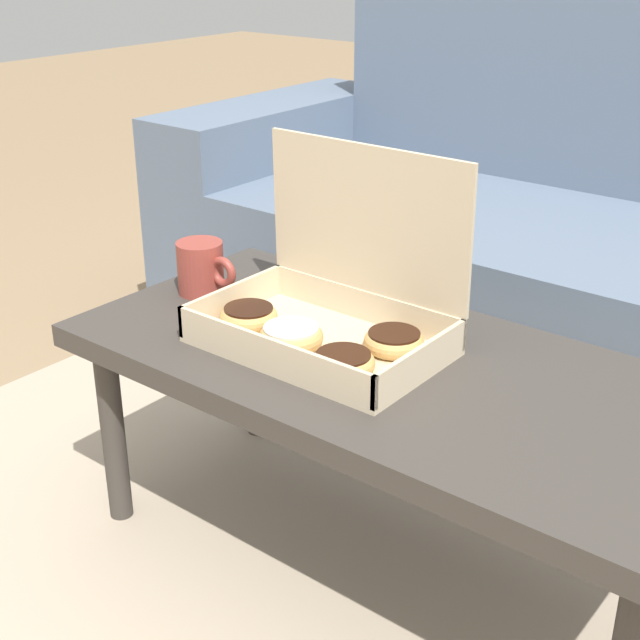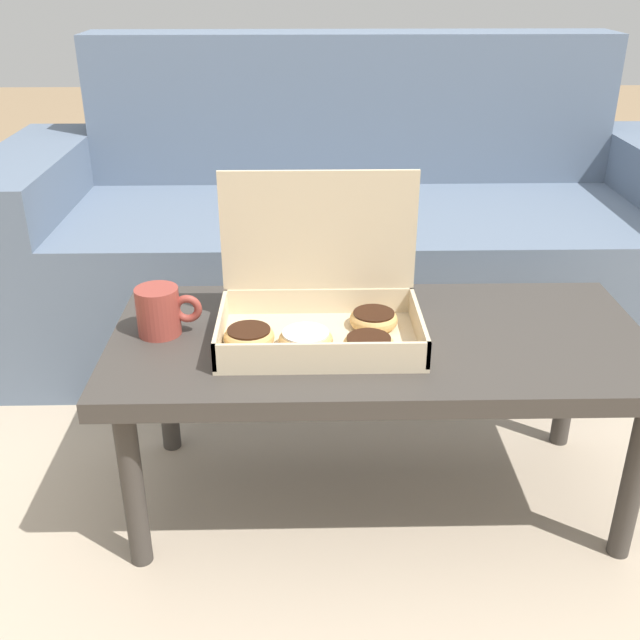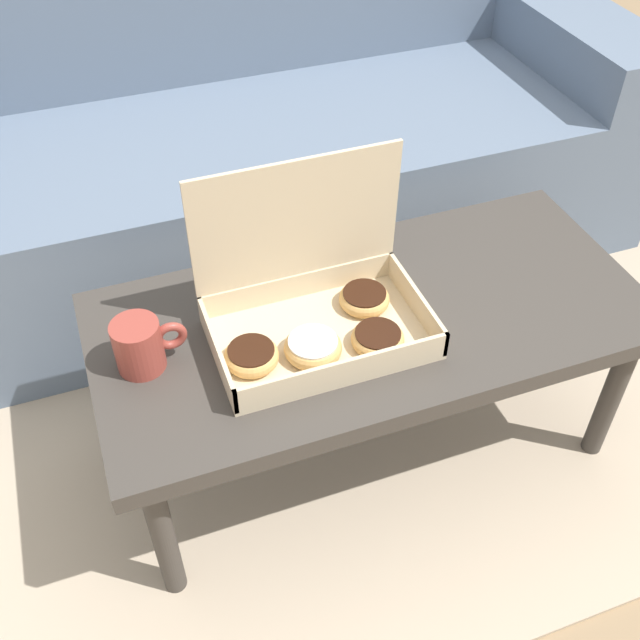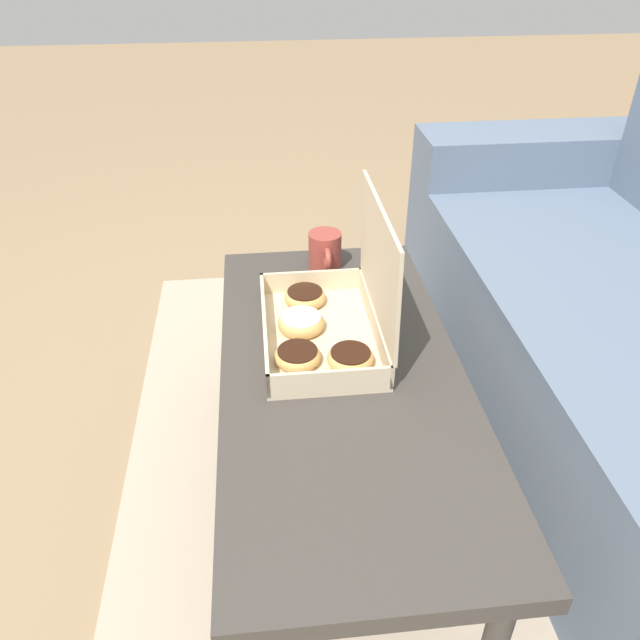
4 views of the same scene
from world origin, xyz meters
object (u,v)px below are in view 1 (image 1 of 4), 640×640
(coffee_table, at_px, (392,385))
(pastry_box, at_px, (327,313))
(couch, at_px, (595,273))
(coffee_mug, at_px, (202,268))

(coffee_table, relative_size, pastry_box, 2.73)
(couch, xyz_separation_m, coffee_table, (0.00, -0.84, 0.06))
(coffee_table, relative_size, coffee_mug, 8.24)
(couch, relative_size, coffee_mug, 16.08)
(couch, height_order, coffee_mug, couch)
(couch, height_order, coffee_table, couch)
(couch, distance_m, pastry_box, 0.88)
(couch, height_order, pastry_box, couch)
(couch, xyz_separation_m, pastry_box, (-0.12, -0.86, 0.16))
(pastry_box, bearing_deg, coffee_table, 8.41)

